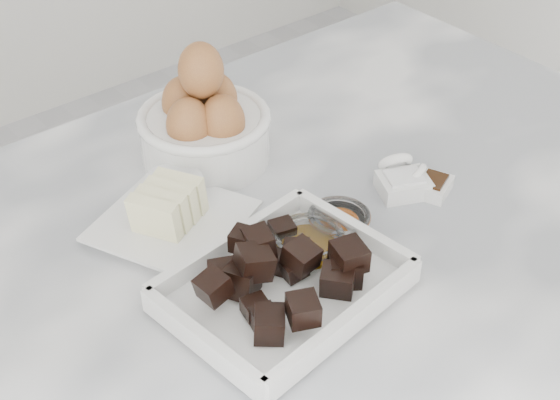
% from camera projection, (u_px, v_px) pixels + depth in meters
% --- Properties ---
extents(marble_slab, '(1.20, 0.80, 0.04)m').
position_uv_depth(marble_slab, '(283.00, 260.00, 0.90)').
color(marble_slab, white).
rests_on(marble_slab, cabinet).
extents(chocolate_dish, '(0.26, 0.21, 0.06)m').
position_uv_depth(chocolate_dish, '(284.00, 279.00, 0.81)').
color(chocolate_dish, white).
rests_on(chocolate_dish, marble_slab).
extents(butter_plate, '(0.21, 0.21, 0.06)m').
position_uv_depth(butter_plate, '(170.00, 214.00, 0.90)').
color(butter_plate, white).
rests_on(butter_plate, marble_slab).
extents(sugar_ramekin, '(0.07, 0.07, 0.04)m').
position_uv_depth(sugar_ramekin, '(174.00, 192.00, 0.93)').
color(sugar_ramekin, white).
rests_on(sugar_ramekin, marble_slab).
extents(egg_bowl, '(0.17, 0.17, 0.17)m').
position_uv_depth(egg_bowl, '(204.00, 124.00, 1.00)').
color(egg_bowl, white).
rests_on(egg_bowl, marble_slab).
extents(honey_bowl, '(0.08, 0.08, 0.04)m').
position_uv_depth(honey_bowl, '(308.00, 246.00, 0.87)').
color(honey_bowl, white).
rests_on(honey_bowl, marble_slab).
extents(zest_bowl, '(0.07, 0.07, 0.03)m').
position_uv_depth(zest_bowl, '(339.00, 224.00, 0.90)').
color(zest_bowl, white).
rests_on(zest_bowl, marble_slab).
extents(vanilla_spoon, '(0.06, 0.07, 0.04)m').
position_uv_depth(vanilla_spoon, '(429.00, 183.00, 0.97)').
color(vanilla_spoon, white).
rests_on(vanilla_spoon, marble_slab).
extents(salt_spoon, '(0.08, 0.09, 0.05)m').
position_uv_depth(salt_spoon, '(401.00, 179.00, 0.97)').
color(salt_spoon, white).
rests_on(salt_spoon, marble_slab).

